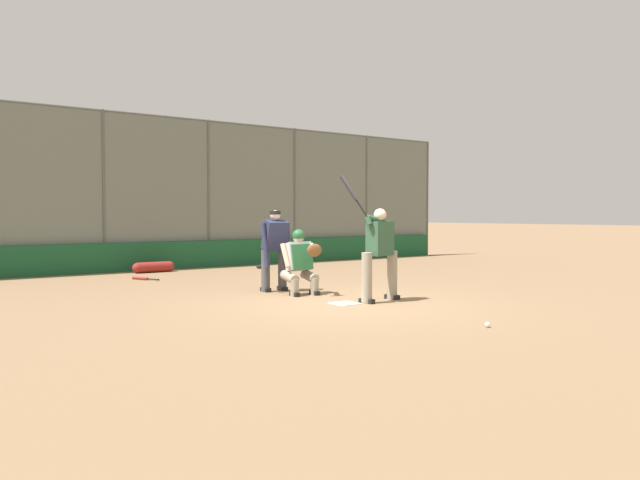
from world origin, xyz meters
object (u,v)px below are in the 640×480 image
object	(u,v)px
umpire_home	(275,248)
fielding_glove_on_dirt	(261,267)
spare_bat_near_backstop	(142,278)
catcher_behind_plate	(300,261)
baseball_loose	(487,325)
equipment_bag_dugout_side	(154,267)
batter_at_plate	(379,251)

from	to	relation	value
umpire_home	fielding_glove_on_dirt	bearing A→B (deg)	-113.56
spare_bat_near_backstop	fielding_glove_on_dirt	xyz separation A→B (m)	(-3.82, -1.04, 0.02)
catcher_behind_plate	baseball_loose	xyz separation A→B (m)	(-0.07, 4.34, -0.61)
umpire_home	equipment_bag_dugout_side	xyz separation A→B (m)	(0.41, -5.31, -0.72)
batter_at_plate	umpire_home	xyz separation A→B (m)	(0.72, -2.28, -0.03)
fielding_glove_on_dirt	equipment_bag_dugout_side	size ratio (longest dim) A/B	0.26
catcher_behind_plate	baseball_loose	distance (m)	4.38
umpire_home	baseball_loose	distance (m)	5.12
batter_at_plate	catcher_behind_plate	size ratio (longest dim) A/B	1.77
batter_at_plate	baseball_loose	size ratio (longest dim) A/B	29.70
baseball_loose	umpire_home	bearing A→B (deg)	-87.84
umpire_home	spare_bat_near_backstop	bearing A→B (deg)	-65.61
catcher_behind_plate	umpire_home	xyz separation A→B (m)	(0.12, -0.71, 0.22)
batter_at_plate	baseball_loose	xyz separation A→B (m)	(0.53, 2.77, -0.85)
fielding_glove_on_dirt	baseball_loose	distance (m)	10.01
umpire_home	baseball_loose	world-z (taller)	umpire_home
batter_at_plate	spare_bat_near_backstop	distance (m)	6.34
baseball_loose	catcher_behind_plate	bearing A→B (deg)	-89.07
catcher_behind_plate	spare_bat_near_backstop	size ratio (longest dim) A/B	1.57
equipment_bag_dugout_side	spare_bat_near_backstop	bearing A→B (deg)	60.80
fielding_glove_on_dirt	baseball_loose	size ratio (longest dim) A/B	3.92
catcher_behind_plate	equipment_bag_dugout_side	distance (m)	6.07
spare_bat_near_backstop	baseball_loose	xyz separation A→B (m)	(-1.53, 8.70, 0.00)
spare_bat_near_backstop	catcher_behind_plate	bearing A→B (deg)	175.43
umpire_home	fielding_glove_on_dirt	xyz separation A→B (m)	(-2.48, -4.70, -0.81)
catcher_behind_plate	baseball_loose	bearing A→B (deg)	97.86
umpire_home	baseball_loose	size ratio (longest dim) A/B	21.68
spare_bat_near_backstop	equipment_bag_dugout_side	bearing A→B (deg)	-52.25
fielding_glove_on_dirt	spare_bat_near_backstop	bearing A→B (deg)	15.28
batter_at_plate	spare_bat_near_backstop	size ratio (longest dim) A/B	2.78
catcher_behind_plate	fielding_glove_on_dirt	distance (m)	5.93
catcher_behind_plate	baseball_loose	size ratio (longest dim) A/B	16.75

